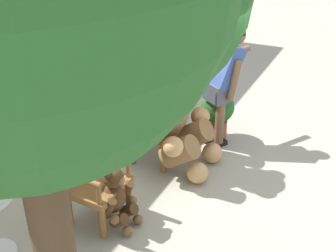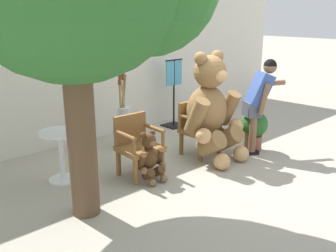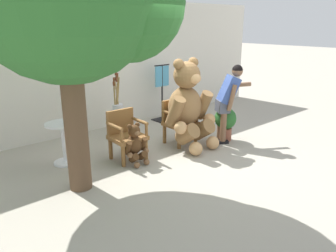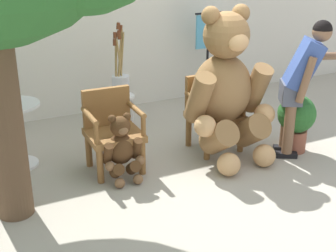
# 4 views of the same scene
# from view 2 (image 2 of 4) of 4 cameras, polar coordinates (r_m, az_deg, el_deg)

# --- Properties ---
(ground_plane) EXTENTS (60.00, 60.00, 0.00)m
(ground_plane) POSITION_cam_2_polar(r_m,az_deg,el_deg) (5.53, 3.76, -7.05)
(ground_plane) COLOR #A8A091
(back_wall) EXTENTS (10.00, 0.16, 2.80)m
(back_wall) POSITION_cam_2_polar(r_m,az_deg,el_deg) (6.99, -10.44, 9.71)
(back_wall) COLOR silver
(back_wall) RESTS_ON ground
(wooden_chair_left) EXTENTS (0.58, 0.54, 0.86)m
(wooden_chair_left) POSITION_cam_2_polar(r_m,az_deg,el_deg) (5.32, -4.71, -2.69)
(wooden_chair_left) COLOR brown
(wooden_chair_left) RESTS_ON ground
(wooden_chair_right) EXTENTS (0.57, 0.53, 0.86)m
(wooden_chair_right) POSITION_cam_2_polar(r_m,az_deg,el_deg) (6.12, 4.57, -0.07)
(wooden_chair_right) COLOR brown
(wooden_chair_right) RESTS_ON ground
(teddy_bear_large) EXTENTS (1.02, 0.96, 1.69)m
(teddy_bear_large) POSITION_cam_2_polar(r_m,az_deg,el_deg) (5.84, 6.61, 2.80)
(teddy_bear_large) COLOR olive
(teddy_bear_large) RESTS_ON ground
(teddy_bear_small) EXTENTS (0.42, 0.40, 0.71)m
(teddy_bear_small) POSITION_cam_2_polar(r_m,az_deg,el_deg) (5.15, -2.80, -4.69)
(teddy_bear_small) COLOR #4C3019
(teddy_bear_small) RESTS_ON ground
(person_visitor) EXTENTS (0.84, 0.48, 1.55)m
(person_visitor) POSITION_cam_2_polar(r_m,az_deg,el_deg) (6.19, 13.60, 4.07)
(person_visitor) COLOR black
(person_visitor) RESTS_ON ground
(white_stool) EXTENTS (0.34, 0.34, 0.46)m
(white_stool) POSITION_cam_2_polar(r_m,az_deg,el_deg) (6.40, -6.67, -0.35)
(white_stool) COLOR white
(white_stool) RESTS_ON ground
(brush_bucket) EXTENTS (0.22, 0.22, 0.93)m
(brush_bucket) POSITION_cam_2_polar(r_m,az_deg,el_deg) (6.32, -6.79, 2.39)
(brush_bucket) COLOR silver
(brush_bucket) RESTS_ON white_stool
(round_side_table) EXTENTS (0.56, 0.56, 0.72)m
(round_side_table) POSITION_cam_2_polar(r_m,az_deg,el_deg) (5.29, -15.96, -3.59)
(round_side_table) COLOR silver
(round_side_table) RESTS_ON ground
(potted_plant) EXTENTS (0.44, 0.44, 0.68)m
(potted_plant) POSITION_cam_2_polar(r_m,az_deg,el_deg) (6.42, 13.00, -0.24)
(potted_plant) COLOR brown
(potted_plant) RESTS_ON ground
(clothing_display_stand) EXTENTS (0.44, 0.40, 1.36)m
(clothing_display_stand) POSITION_cam_2_polar(r_m,az_deg,el_deg) (7.55, 0.90, 5.27)
(clothing_display_stand) COLOR black
(clothing_display_stand) RESTS_ON ground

